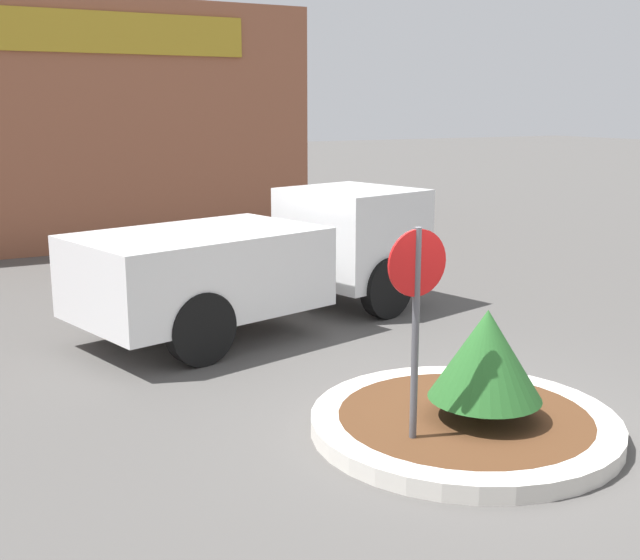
{
  "coord_description": "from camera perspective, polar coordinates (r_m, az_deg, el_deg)",
  "views": [
    {
      "loc": [
        -5.03,
        -6.18,
        3.34
      ],
      "look_at": [
        -0.49,
        2.27,
        1.23
      ],
      "focal_mm": 45.0,
      "sensor_mm": 36.0,
      "label": 1
    }
  ],
  "objects": [
    {
      "name": "stop_sign",
      "position": [
        7.54,
        6.86,
        -1.58
      ],
      "size": [
        0.64,
        0.07,
        2.24
      ],
      "color": "#4C4C51",
      "rests_on": "ground_plane"
    },
    {
      "name": "ground_plane",
      "position": [
        8.64,
        10.18,
        -10.55
      ],
      "size": [
        120.0,
        120.0,
        0.0
      ],
      "primitive_type": "plane",
      "color": "#514F4C"
    },
    {
      "name": "traffic_island",
      "position": [
        8.61,
        10.2,
        -10.0
      ],
      "size": [
        3.2,
        3.2,
        0.18
      ],
      "color": "beige",
      "rests_on": "ground_plane"
    },
    {
      "name": "storefront_building",
      "position": [
        21.84,
        -19.16,
        10.45
      ],
      "size": [
        12.05,
        6.07,
        5.71
      ],
      "color": "#93563D",
      "rests_on": "ground_plane"
    },
    {
      "name": "utility_truck",
      "position": [
        12.24,
        -3.86,
        1.62
      ],
      "size": [
        6.01,
        3.38,
        1.98
      ],
      "rotation": [
        0.0,
        0.0,
        0.24
      ],
      "color": "silver",
      "rests_on": "ground_plane"
    },
    {
      "name": "island_shrub",
      "position": [
        8.3,
        11.74,
        -5.19
      ],
      "size": [
        1.16,
        1.16,
        1.15
      ],
      "color": "brown",
      "rests_on": "traffic_island"
    }
  ]
}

